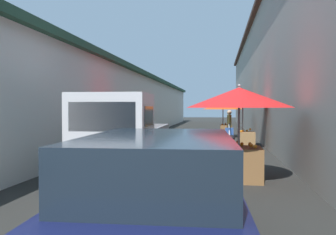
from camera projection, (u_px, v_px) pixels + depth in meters
ground at (191, 145)px, 15.46m from camera, size 90.00×90.00×0.00m
building_left_whitewash at (73, 104)px, 18.65m from camera, size 49.80×7.50×3.92m
building_right_concrete at (332, 70)px, 16.54m from camera, size 49.80×7.50×7.16m
fruit_stall_near_left at (126, 109)px, 12.99m from camera, size 2.12×2.12×2.34m
fruit_stall_mid_lane at (224, 110)px, 19.52m from camera, size 2.39×2.39×2.12m
fruit_stall_far_right at (240, 108)px, 8.02m from camera, size 2.55×2.55×2.31m
fruit_stall_near_right at (243, 106)px, 14.37m from camera, size 2.26×2.26×2.38m
hatchback_car at (160, 198)px, 3.73m from camera, size 3.98×2.07×1.45m
delivery_truck at (120, 135)px, 8.52m from camera, size 4.97×2.08×2.08m
vendor_by_crates at (229, 125)px, 15.85m from camera, size 0.65×0.22×1.63m
parked_scooter at (230, 142)px, 12.67m from camera, size 1.69×0.36×1.14m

